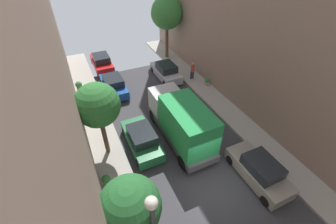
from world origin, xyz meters
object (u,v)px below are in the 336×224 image
Objects in this scene: street_tree_1 at (167,13)px; potted_plant_1 at (79,86)px; parked_car_right_2 at (259,170)px; parked_car_left_2 at (114,85)px; parked_car_left_3 at (102,62)px; potted_plant_0 at (207,81)px; delivery_truck at (181,121)px; parked_car_right_3 at (166,71)px; potted_plant_3 at (106,180)px; street_tree_0 at (130,207)px; parked_car_left_1 at (142,139)px; pedestrian at (192,70)px; street_tree_2 at (97,106)px.

potted_plant_1 is at bearing -162.68° from street_tree_1.
parked_car_left_2 is at bearing 112.66° from parked_car_right_2.
parked_car_left_3 is 11.38m from potted_plant_0.
street_tree_1 is at bearing 69.51° from delivery_truck.
potted_plant_3 is at bearing -129.65° from parked_car_right_3.
street_tree_0 is 5.12× the size of potted_plant_1.
pedestrian is at bearing 40.44° from parked_car_left_1.
street_tree_0 reaches higher than parked_car_right_3.
pedestrian is 1.86× the size of potted_plant_1.
potted_plant_3 is (-8.33, 3.20, -0.11)m from parked_car_right_2.
delivery_truck reaches higher than parked_car_right_3.
potted_plant_1 is 1.13× the size of potted_plant_3.
pedestrian reaches higher than parked_car_left_1.
parked_car_right_3 is 5.36× the size of potted_plant_0.
street_tree_0 is at bearing -134.62° from potted_plant_0.
delivery_truck is at bearing 119.41° from parked_car_right_2.
potted_plant_1 is at bearing 120.18° from parked_car_right_2.
street_tree_1 reaches higher than parked_car_left_1.
parked_car_right_3 is 4.23m from potted_plant_0.
parked_car_right_2 and parked_car_right_3 have the same top height.
street_tree_2 is (-2.27, -12.17, 3.26)m from parked_car_left_3.
parked_car_left_2 is 8.70m from potted_plant_0.
parked_car_left_3 is 4.53× the size of potted_plant_1.
parked_car_left_1 reaches higher than potted_plant_1.
potted_plant_1 is at bearing 94.20° from street_tree_2.
street_tree_2 is (-9.86, -6.01, 2.90)m from pedestrian.
parked_car_left_1 is at bearing -90.00° from parked_car_left_3.
street_tree_1 reaches higher than parked_car_left_2.
parked_car_left_3 reaches higher than potted_plant_1.
pedestrian is at bearing 51.30° from street_tree_0.
pedestrian is 2.09× the size of potted_plant_3.
parked_car_left_1 is at bearing 36.06° from potted_plant_3.
street_tree_0 is at bearing -175.22° from parked_car_right_2.
parked_car_left_2 is at bearing 72.38° from street_tree_2.
delivery_truck reaches higher than parked_car_left_2.
street_tree_1 is at bearing 64.21° from parked_car_right_3.
street_tree_1 is 18.17m from potted_plant_3.
parked_car_right_2 reaches higher than potted_plant_1.
street_tree_2 is 4.29m from potted_plant_3.
potted_plant_0 is (8.23, -2.82, -0.14)m from parked_car_left_2.
street_tree_0 is 6.45m from street_tree_2.
potted_plant_1 reaches higher than potted_plant_3.
street_tree_1 is at bearing 17.32° from potted_plant_1.
delivery_truck reaches higher than parked_car_left_1.
street_tree_1 is 11.65m from potted_plant_1.
potted_plant_3 is at bearing -90.19° from potted_plant_1.
parked_car_left_1 is at bearing -124.30° from parked_car_right_3.
delivery_truck is 1.27× the size of street_tree_2.
parked_car_left_1 and parked_car_right_2 have the same top height.
delivery_truck is at bearing -11.42° from parked_car_left_1.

